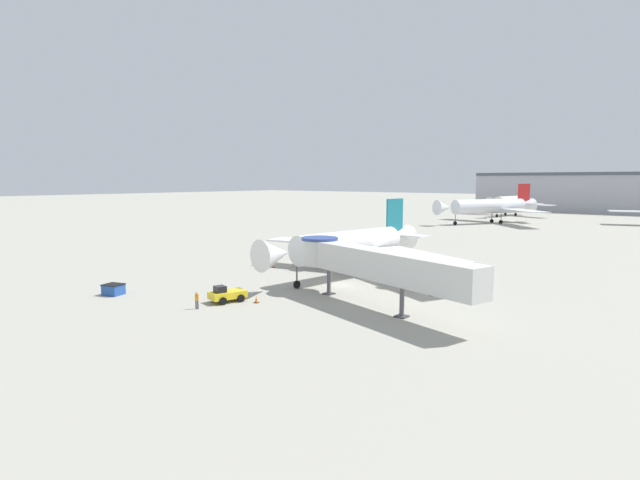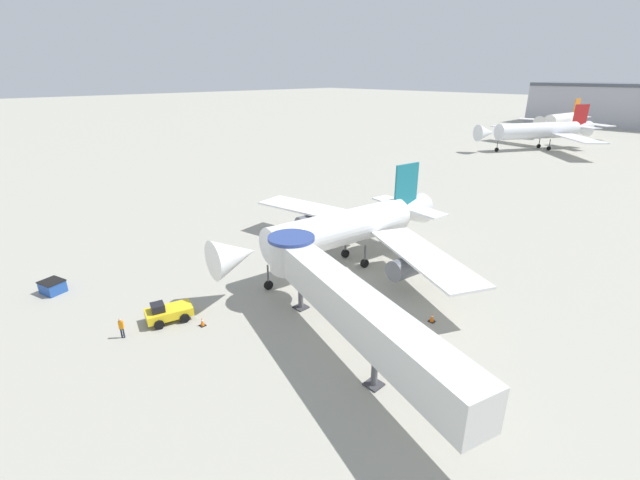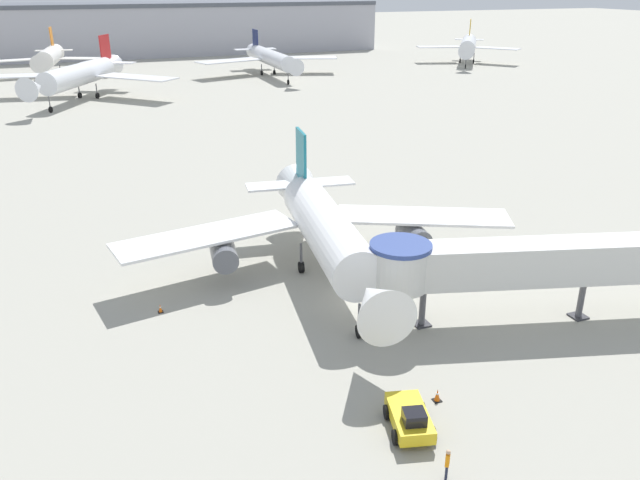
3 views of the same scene
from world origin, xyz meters
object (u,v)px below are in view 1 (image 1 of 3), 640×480
at_px(jet_bridge, 369,262).
at_px(ground_crew_marshaller, 197,299).
at_px(traffic_cone_starboard_wing, 432,292).
at_px(background_jet_orange_tail, 509,202).
at_px(main_airplane, 352,245).
at_px(service_container_blue, 113,289).
at_px(traffic_cone_near_nose, 256,299).
at_px(traffic_cone_port_wing, 273,265).
at_px(background_jet_red_tail, 491,206).
at_px(pushback_tug_yellow, 227,294).

distance_m(jet_bridge, ground_crew_marshaller, 17.22).
xyz_separation_m(jet_bridge, traffic_cone_starboard_wing, (2.87, 8.24, -4.07)).
xyz_separation_m(traffic_cone_starboard_wing, ground_crew_marshaller, (-15.42, -19.51, 0.60)).
bearing_deg(background_jet_orange_tail, main_airplane, -73.17).
height_order(service_container_blue, traffic_cone_near_nose, service_container_blue).
height_order(traffic_cone_port_wing, traffic_cone_near_nose, traffic_cone_near_nose).
height_order(traffic_cone_port_wing, traffic_cone_starboard_wing, traffic_cone_starboard_wing).
distance_m(ground_crew_marshaller, background_jet_red_tail, 114.29).
bearing_deg(ground_crew_marshaller, main_airplane, -146.89).
bearing_deg(main_airplane, service_container_blue, -113.58).
xyz_separation_m(jet_bridge, traffic_cone_port_wing, (-22.92, 10.18, -4.17)).
height_order(pushback_tug_yellow, background_jet_orange_tail, background_jet_orange_tail).
height_order(traffic_cone_starboard_wing, background_jet_red_tail, background_jet_red_tail).
height_order(traffic_cone_starboard_wing, ground_crew_marshaller, ground_crew_marshaller).
height_order(jet_bridge, pushback_tug_yellow, jet_bridge).
xyz_separation_m(main_airplane, background_jet_orange_tail, (-20.88, 125.34, 0.72)).
bearing_deg(ground_crew_marshaller, jet_bridge, 171.94).
xyz_separation_m(service_container_blue, traffic_cone_near_nose, (14.86, 7.29, -0.23)).
xyz_separation_m(jet_bridge, service_container_blue, (-24.66, -13.20, -3.87)).
height_order(traffic_cone_near_nose, background_jet_red_tail, background_jet_red_tail).
bearing_deg(traffic_cone_near_nose, pushback_tug_yellow, -148.71).
distance_m(jet_bridge, background_jet_orange_tail, 139.84).
relative_size(jet_bridge, background_jet_red_tail, 0.67).
height_order(jet_bridge, ground_crew_marshaller, jet_bridge).
distance_m(jet_bridge, service_container_blue, 28.23).
bearing_deg(traffic_cone_starboard_wing, background_jet_red_tail, 106.40).
bearing_deg(ground_crew_marshaller, background_jet_orange_tail, -132.96).
bearing_deg(traffic_cone_port_wing, ground_crew_marshaller, -64.20).
bearing_deg(pushback_tug_yellow, traffic_cone_near_nose, 45.74).
xyz_separation_m(traffic_cone_near_nose, background_jet_orange_tail, (-20.93, 142.33, 4.55)).
bearing_deg(background_jet_red_tail, pushback_tug_yellow, -55.14).
bearing_deg(main_airplane, pushback_tug_yellow, -90.26).
distance_m(main_airplane, ground_crew_marshaller, 22.75).
bearing_deg(traffic_cone_near_nose, main_airplane, 90.15).
bearing_deg(pushback_tug_yellow, ground_crew_marshaller, -76.65).
bearing_deg(pushback_tug_yellow, traffic_cone_starboard_wing, 60.24).
height_order(jet_bridge, background_jet_red_tail, background_jet_red_tail).
distance_m(traffic_cone_port_wing, ground_crew_marshaller, 23.83).
relative_size(traffic_cone_starboard_wing, background_jet_red_tail, 0.02).
height_order(main_airplane, background_jet_orange_tail, background_jet_orange_tail).
xyz_separation_m(main_airplane, traffic_cone_near_nose, (0.04, -17.00, -3.83)).
relative_size(service_container_blue, traffic_cone_port_wing, 3.82).
bearing_deg(main_airplane, background_jet_red_tail, 107.13).
relative_size(main_airplane, pushback_tug_yellow, 8.07).
bearing_deg(background_jet_orange_tail, traffic_cone_near_nose, -74.27).
height_order(traffic_cone_near_nose, background_jet_orange_tail, background_jet_orange_tail).
xyz_separation_m(main_airplane, pushback_tug_yellow, (-2.64, -18.63, -3.41)).
bearing_deg(jet_bridge, pushback_tug_yellow, -132.88).
bearing_deg(background_jet_red_tail, jet_bridge, -47.92).
bearing_deg(jet_bridge, ground_crew_marshaller, -122.10).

